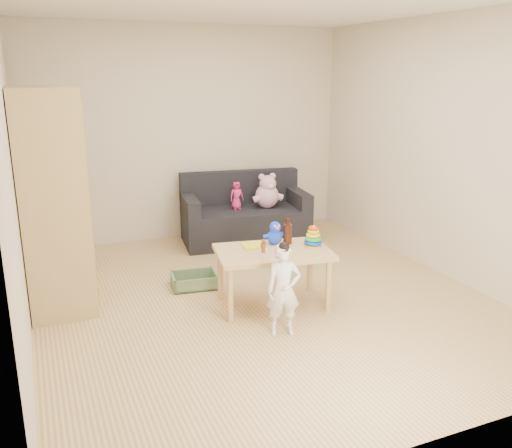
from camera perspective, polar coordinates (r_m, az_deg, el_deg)
name	(u,v)px	position (r m, az deg, el deg)	size (l,w,h in m)	color
room	(262,160)	(4.75, 0.62, 6.74)	(4.50, 4.50, 4.50)	tan
wardrobe	(52,199)	(5.10, -20.70, 2.49)	(0.53, 1.07, 1.92)	tan
sofa	(245,225)	(6.71, -1.14, -0.10)	(1.51, 0.75, 0.42)	black
play_table	(273,278)	(4.88, 1.79, -5.68)	(1.00, 0.63, 0.52)	#EAB880
storage_bin	(194,280)	(5.39, -6.50, -5.90)	(0.44, 0.33, 0.13)	#627E5B
toddler	(283,291)	(4.33, 2.91, -7.05)	(0.27, 0.18, 0.73)	white
pink_bear	(267,193)	(6.66, 1.16, 3.26)	(0.31, 0.27, 0.36)	#D9A0B4
doll	(237,196)	(6.57, -2.06, 2.99)	(0.17, 0.12, 0.34)	#D4276F
ring_stacker	(313,238)	(4.89, 6.04, -1.51)	(0.17, 0.17, 0.19)	#F3B40C
brown_bottle	(288,233)	(4.95, 3.35, -0.95)	(0.08, 0.08, 0.23)	black
blue_plush	(275,232)	(4.92, 1.97, -0.90)	(0.18, 0.14, 0.22)	#1B44FB
wooden_figure	(263,246)	(4.70, 0.77, -2.31)	(0.05, 0.04, 0.12)	brown
yellow_book	(254,245)	(4.89, -0.23, -2.27)	(0.20, 0.20, 0.02)	yellow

